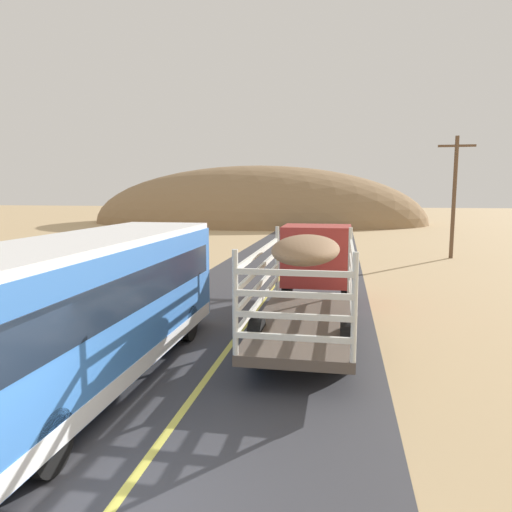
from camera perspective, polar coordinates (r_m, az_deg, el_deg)
livestock_truck at (r=15.80m, az=6.87°, el=-1.01°), size 2.53×9.70×3.02m
bus at (r=10.87m, az=-19.37°, el=-5.68°), size 2.54×10.00×3.21m
power_pole_mid at (r=32.06m, az=22.71°, el=6.96°), size 2.20×0.24×7.53m
distant_hill at (r=63.46m, az=0.01°, el=4.03°), size 43.93×26.19×14.97m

